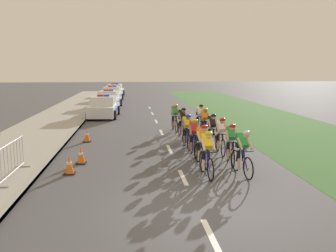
{
  "coord_description": "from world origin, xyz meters",
  "views": [
    {
      "loc": [
        -1.61,
        -7.92,
        3.45
      ],
      "look_at": [
        -0.12,
        6.3,
        1.1
      ],
      "focal_mm": 37.98,
      "sensor_mm": 36.0,
      "label": 1
    }
  ],
  "objects_px": {
    "police_car_second": "(109,100)",
    "cyclist_second": "(242,152)",
    "cyclist_lead": "(207,153)",
    "cyclist_eleventh": "(175,117)",
    "cyclist_seventh": "(187,130)",
    "cyclist_eighth": "(212,130)",
    "cyclist_fifth": "(194,137)",
    "crowd_barrier_front": "(11,160)",
    "cyclist_third": "(202,144)",
    "cyclist_ninth": "(182,122)",
    "traffic_cone_mid": "(87,135)",
    "police_car_furthest": "(115,91)",
    "traffic_cone_far": "(69,165)",
    "cyclist_fourth": "(231,143)",
    "police_car_nearest": "(104,107)",
    "traffic_cone_near": "(81,155)",
    "cyclist_twelfth": "(200,117)",
    "cyclist_tenth": "(204,122)",
    "cyclist_sixth": "(221,135)",
    "police_car_third": "(113,94)"
  },
  "relations": [
    {
      "from": "police_car_second",
      "to": "cyclist_second",
      "type": "bearing_deg",
      "value": -75.11
    },
    {
      "from": "cyclist_lead",
      "to": "cyclist_eleventh",
      "type": "xyz_separation_m",
      "value": [
        0.01,
        8.32,
        0.0
      ]
    },
    {
      "from": "police_car_second",
      "to": "cyclist_seventh",
      "type": "bearing_deg",
      "value": -75.4
    },
    {
      "from": "cyclist_second",
      "to": "cyclist_eighth",
      "type": "height_order",
      "value": "same"
    },
    {
      "from": "cyclist_fifth",
      "to": "crowd_barrier_front",
      "type": "relative_size",
      "value": 0.74
    },
    {
      "from": "cyclist_third",
      "to": "crowd_barrier_front",
      "type": "height_order",
      "value": "cyclist_third"
    },
    {
      "from": "cyclist_ninth",
      "to": "traffic_cone_mid",
      "type": "relative_size",
      "value": 2.69
    },
    {
      "from": "police_car_furthest",
      "to": "traffic_cone_far",
      "type": "relative_size",
      "value": 7.11
    },
    {
      "from": "cyclist_fourth",
      "to": "police_car_nearest",
      "type": "relative_size",
      "value": 0.38
    },
    {
      "from": "traffic_cone_near",
      "to": "cyclist_eleventh",
      "type": "bearing_deg",
      "value": 56.25
    },
    {
      "from": "police_car_nearest",
      "to": "traffic_cone_mid",
      "type": "relative_size",
      "value": 7.02
    },
    {
      "from": "police_car_furthest",
      "to": "cyclist_third",
      "type": "bearing_deg",
      "value": -82.17
    },
    {
      "from": "cyclist_fourth",
      "to": "cyclist_twelfth",
      "type": "height_order",
      "value": "same"
    },
    {
      "from": "cyclist_eleventh",
      "to": "crowd_barrier_front",
      "type": "relative_size",
      "value": 0.74
    },
    {
      "from": "cyclist_tenth",
      "to": "traffic_cone_mid",
      "type": "bearing_deg",
      "value": -175.96
    },
    {
      "from": "cyclist_lead",
      "to": "police_car_furthest",
      "type": "height_order",
      "value": "police_car_furthest"
    },
    {
      "from": "cyclist_third",
      "to": "cyclist_fourth",
      "type": "height_order",
      "value": "same"
    },
    {
      "from": "traffic_cone_mid",
      "to": "traffic_cone_near",
      "type": "bearing_deg",
      "value": -86.26
    },
    {
      "from": "cyclist_twelfth",
      "to": "traffic_cone_near",
      "type": "height_order",
      "value": "cyclist_twelfth"
    },
    {
      "from": "cyclist_ninth",
      "to": "traffic_cone_far",
      "type": "bearing_deg",
      "value": -128.35
    },
    {
      "from": "cyclist_fifth",
      "to": "traffic_cone_far",
      "type": "distance_m",
      "value": 4.88
    },
    {
      "from": "cyclist_sixth",
      "to": "cyclist_lead",
      "type": "bearing_deg",
      "value": -112.42
    },
    {
      "from": "crowd_barrier_front",
      "to": "cyclist_eighth",
      "type": "bearing_deg",
      "value": 27.98
    },
    {
      "from": "cyclist_twelfth",
      "to": "cyclist_eleventh",
      "type": "bearing_deg",
      "value": 167.12
    },
    {
      "from": "cyclist_twelfth",
      "to": "police_car_second",
      "type": "relative_size",
      "value": 0.38
    },
    {
      "from": "cyclist_eleventh",
      "to": "crowd_barrier_front",
      "type": "height_order",
      "value": "cyclist_eleventh"
    },
    {
      "from": "cyclist_third",
      "to": "police_car_second",
      "type": "relative_size",
      "value": 0.38
    },
    {
      "from": "cyclist_lead",
      "to": "cyclist_sixth",
      "type": "bearing_deg",
      "value": 67.58
    },
    {
      "from": "police_car_nearest",
      "to": "crowd_barrier_front",
      "type": "height_order",
      "value": "police_car_nearest"
    },
    {
      "from": "cyclist_seventh",
      "to": "cyclist_eighth",
      "type": "bearing_deg",
      "value": 1.71
    },
    {
      "from": "cyclist_sixth",
      "to": "traffic_cone_near",
      "type": "distance_m",
      "value": 5.49
    },
    {
      "from": "cyclist_second",
      "to": "cyclist_ninth",
      "type": "distance_m",
      "value": 6.59
    },
    {
      "from": "crowd_barrier_front",
      "to": "police_car_furthest",
      "type": "bearing_deg",
      "value": 86.88
    },
    {
      "from": "cyclist_fourth",
      "to": "cyclist_eighth",
      "type": "bearing_deg",
      "value": 91.12
    },
    {
      "from": "cyclist_eighth",
      "to": "traffic_cone_near",
      "type": "distance_m",
      "value": 5.74
    },
    {
      "from": "cyclist_third",
      "to": "cyclist_eleventh",
      "type": "distance_m",
      "value": 7.07
    },
    {
      "from": "cyclist_tenth",
      "to": "cyclist_seventh",
      "type": "bearing_deg",
      "value": -118.91
    },
    {
      "from": "cyclist_tenth",
      "to": "police_car_third",
      "type": "distance_m",
      "value": 21.45
    },
    {
      "from": "cyclist_lead",
      "to": "cyclist_eleventh",
      "type": "distance_m",
      "value": 8.32
    },
    {
      "from": "cyclist_lead",
      "to": "police_car_second",
      "type": "relative_size",
      "value": 0.38
    },
    {
      "from": "cyclist_third",
      "to": "cyclist_twelfth",
      "type": "height_order",
      "value": "same"
    },
    {
      "from": "cyclist_lead",
      "to": "cyclist_ninth",
      "type": "height_order",
      "value": "same"
    },
    {
      "from": "cyclist_sixth",
      "to": "traffic_cone_mid",
      "type": "height_order",
      "value": "cyclist_sixth"
    },
    {
      "from": "cyclist_fourth",
      "to": "cyclist_ninth",
      "type": "relative_size",
      "value": 1.0
    },
    {
      "from": "cyclist_eleventh",
      "to": "cyclist_third",
      "type": "bearing_deg",
      "value": -89.27
    },
    {
      "from": "crowd_barrier_front",
      "to": "traffic_cone_near",
      "type": "relative_size",
      "value": 3.63
    },
    {
      "from": "cyclist_seventh",
      "to": "cyclist_twelfth",
      "type": "xyz_separation_m",
      "value": [
        1.34,
        3.96,
        0.0
      ]
    },
    {
      "from": "traffic_cone_far",
      "to": "cyclist_ninth",
      "type": "bearing_deg",
      "value": 51.65
    },
    {
      "from": "cyclist_lead",
      "to": "cyclist_sixth",
      "type": "height_order",
      "value": "same"
    },
    {
      "from": "cyclist_fifth",
      "to": "cyclist_tenth",
      "type": "relative_size",
      "value": 1.0
    }
  ]
}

